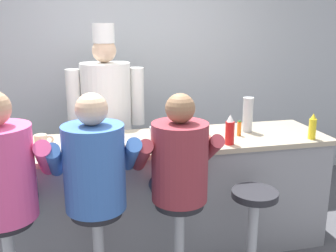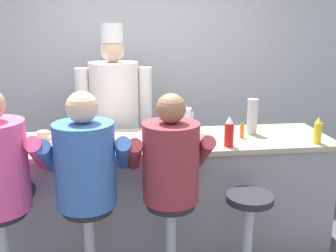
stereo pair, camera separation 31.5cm
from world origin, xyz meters
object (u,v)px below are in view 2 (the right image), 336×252
Objects in this scene: breakfast_plate at (113,141)px; cup_stack_steel at (252,117)px; water_pitcher_clear at (185,121)px; hot_sauce_bottle_orange at (242,131)px; diner_seated_maroon at (170,168)px; empty_stool_round at (248,225)px; ketchup_bottle_red at (229,132)px; diner_seated_blue at (86,170)px; coffee_mug_tan at (44,137)px; napkin_dispenser_chrome at (155,136)px; cereal_bowl at (200,139)px; cook_in_whites_near at (115,112)px; mustard_bottle_yellow at (318,131)px.

cup_stack_steel reaches higher than breakfast_plate.
breakfast_plate is (-0.61, -0.18, -0.10)m from water_pitcher_clear.
water_pitcher_clear reaches higher than hot_sauce_bottle_orange.
cup_stack_steel is (1.18, 0.11, 0.14)m from breakfast_plate.
diner_seated_maroon is (0.39, -0.53, -0.05)m from breakfast_plate.
hot_sauce_bottle_orange reaches higher than empty_stool_round.
ketchup_bottle_red is 0.16× the size of diner_seated_maroon.
diner_seated_maroon is at bearing -0.15° from diner_seated_blue.
coffee_mug_tan is 0.20× the size of empty_stool_round.
diner_seated_blue is at bearing -156.43° from hot_sauce_bottle_orange.
napkin_dispenser_chrome is 0.10× the size of diner_seated_blue.
hot_sauce_bottle_orange is at bearing 12.63° from cereal_bowl.
hot_sauce_bottle_orange is 0.78× the size of cereal_bowl.
ketchup_bottle_red is at bearing -10.56° from napkin_dispenser_chrome.
diner_seated_maroon is (0.06, -0.43, -0.11)m from napkin_dispenser_chrome.
cereal_bowl is 0.98m from diner_seated_blue.
ketchup_bottle_red is at bearing 99.99° from empty_stool_round.
hot_sauce_bottle_orange is 0.57× the size of water_pitcher_clear.
water_pitcher_clear is at bearing -45.47° from cook_in_whites_near.
napkin_dispenser_chrome is 0.93m from cook_in_whites_near.
water_pitcher_clear reaches higher than empty_stool_round.
napkin_dispenser_chrome is (-0.85, -0.21, -0.08)m from cup_stack_steel.
cook_in_whites_near is at bearing 109.39° from napkin_dispenser_chrome.
cup_stack_steel is 0.21× the size of diner_seated_maroon.
cup_stack_steel reaches higher than empty_stool_round.
hot_sauce_bottle_orange is 0.88× the size of coffee_mug_tan.
hot_sauce_bottle_orange is at bearing 0.18° from breakfast_plate.
cereal_bowl is at bearing -6.72° from coffee_mug_tan.
hot_sauce_bottle_orange is 0.43× the size of cup_stack_steel.
cereal_bowl is at bearing 171.16° from mustard_bottle_yellow.
water_pitcher_clear is 1.01m from empty_stool_round.
water_pitcher_clear reaches higher than napkin_dispenser_chrome.
cup_stack_steel is (0.49, 0.19, 0.13)m from cereal_bowl.
ketchup_bottle_red is 1.61× the size of napkin_dispenser_chrome.
coffee_mug_tan is 0.71m from diner_seated_blue.
ketchup_bottle_red is 0.70m from empty_stool_round.
mustard_bottle_yellow is 0.59m from hot_sauce_bottle_orange.
diner_seated_maroon is at bearing -32.95° from coffee_mug_tan.
breakfast_plate is (-1.60, 0.22, -0.09)m from mustard_bottle_yellow.
breakfast_plate is 1.21m from empty_stool_round.
cook_in_whites_near is at bearing 124.78° from empty_stool_round.
diner_seated_blue is at bearing -154.58° from cup_stack_steel.
coffee_mug_tan reaches higher than breakfast_plate.
breakfast_plate is 0.35m from napkin_dispenser_chrome.
coffee_mug_tan is (-2.14, 0.29, -0.05)m from mustard_bottle_yellow.
cup_stack_steel reaches higher than mustard_bottle_yellow.
ketchup_bottle_red is 1.64× the size of coffee_mug_tan.
ketchup_bottle_red is at bearing -13.15° from breakfast_plate.
cook_in_whites_near is at bearing 131.46° from ketchup_bottle_red.
cook_in_whites_near reaches higher than water_pitcher_clear.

